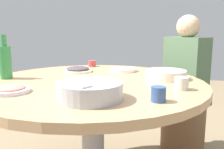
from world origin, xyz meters
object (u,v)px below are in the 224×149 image
(dish_shrimp, at_px, (10,89))
(tea_cup_far, at_px, (92,64))
(tea_cup_near, at_px, (182,83))
(diner_left, at_px, (186,68))
(rice_bowl, at_px, (90,90))
(dish_noodles, at_px, (124,69))
(stool_for_diner_left, at_px, (183,128))
(soup_bowl, at_px, (166,75))
(dish_eggplant, at_px, (78,70))
(round_dining_table, at_px, (92,97))
(tea_cup_side, at_px, (158,94))
(green_bottle, at_px, (5,61))

(dish_shrimp, distance_m, tea_cup_far, 0.95)
(tea_cup_near, bearing_deg, diner_left, 81.55)
(rice_bowl, relative_size, dish_noodles, 1.53)
(dish_shrimp, distance_m, stool_for_diner_left, 1.52)
(soup_bowl, height_order, stool_for_diner_left, soup_bowl)
(dish_eggplant, distance_m, tea_cup_far, 0.29)
(round_dining_table, bearing_deg, tea_cup_side, -43.20)
(dish_noodles, xyz_separation_m, dish_shrimp, (-0.48, -0.73, 0.00))
(tea_cup_near, distance_m, diner_left, 0.82)
(tea_cup_far, bearing_deg, rice_bowl, -76.04)
(round_dining_table, distance_m, green_bottle, 0.61)
(dish_noodles, bearing_deg, diner_left, 29.91)
(dish_eggplant, bearing_deg, green_bottle, -139.68)
(green_bottle, bearing_deg, round_dining_table, 1.77)
(soup_bowl, relative_size, dish_shrimp, 1.36)
(dish_noodles, distance_m, tea_cup_side, 0.81)
(round_dining_table, height_order, rice_bowl, rice_bowl)
(stool_for_diner_left, relative_size, diner_left, 0.57)
(soup_bowl, height_order, green_bottle, green_bottle)
(rice_bowl, xyz_separation_m, tea_cup_far, (-0.24, 0.98, -0.02))
(round_dining_table, relative_size, rice_bowl, 4.57)
(soup_bowl, bearing_deg, rice_bowl, -123.36)
(soup_bowl, xyz_separation_m, diner_left, (0.19, 0.52, -0.03))
(soup_bowl, bearing_deg, tea_cup_near, -76.24)
(round_dining_table, distance_m, soup_bowl, 0.50)
(soup_bowl, xyz_separation_m, green_bottle, (-1.02, -0.17, 0.09))
(tea_cup_near, bearing_deg, soup_bowl, 103.76)
(tea_cup_near, relative_size, diner_left, 0.10)
(dish_shrimp, bearing_deg, dish_noodles, 56.50)
(dish_shrimp, height_order, green_bottle, green_bottle)
(rice_bowl, xyz_separation_m, tea_cup_near, (0.43, 0.26, -0.01))
(tea_cup_far, xyz_separation_m, tea_cup_side, (0.55, -0.97, 0.01))
(tea_cup_side, height_order, diner_left, diner_left)
(diner_left, bearing_deg, rice_bowl, -117.28)
(dish_shrimp, distance_m, tea_cup_near, 0.89)
(rice_bowl, relative_size, dish_eggplant, 1.44)
(dish_shrimp, bearing_deg, rice_bowl, -6.63)
(dish_eggplant, distance_m, tea_cup_side, 0.90)
(rice_bowl, height_order, tea_cup_near, rice_bowl)
(rice_bowl, relative_size, tea_cup_near, 4.14)
(dish_eggplant, bearing_deg, dish_noodles, 14.41)
(soup_bowl, relative_size, diner_left, 0.35)
(round_dining_table, relative_size, dish_shrimp, 7.16)
(green_bottle, distance_m, stool_for_diner_left, 1.54)
(soup_bowl, height_order, tea_cup_near, tea_cup_near)
(rice_bowl, distance_m, soup_bowl, 0.65)
(round_dining_table, xyz_separation_m, soup_bowl, (0.45, 0.16, 0.13))
(dish_noodles, height_order, stool_for_diner_left, dish_noodles)
(rice_bowl, bearing_deg, stool_for_diner_left, 62.72)
(round_dining_table, height_order, tea_cup_far, tea_cup_far)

